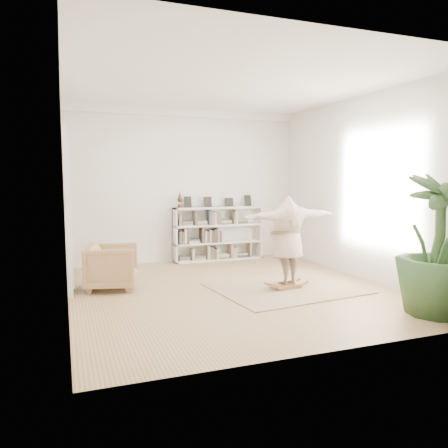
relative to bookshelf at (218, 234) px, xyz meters
name	(u,v)px	position (x,y,z in m)	size (l,w,h in m)	color
floor	(231,290)	(-0.74, -2.82, -0.64)	(6.00, 6.00, 0.00)	#9A6F4F
room_shell	(186,113)	(-0.74, 0.12, 2.87)	(6.00, 6.00, 6.00)	silver
doors	(67,211)	(-3.45, -1.52, 0.76)	(0.09, 1.78, 2.92)	white
bookshelf	(218,234)	(0.00, 0.00, 0.00)	(2.20, 0.35, 1.64)	silver
armchair	(112,267)	(-2.73, -1.98, -0.23)	(0.86, 0.88, 0.80)	#A88058
rug	(286,288)	(0.22, -3.07, -0.63)	(2.50, 2.00, 0.02)	tan
rocker_board	(286,285)	(0.22, -3.07, -0.56)	(0.57, 0.38, 0.11)	brown
person	(287,238)	(0.22, -3.07, 0.29)	(1.95, 0.53, 1.59)	#C1A491
houseplant	(438,245)	(1.56, -5.15, 0.40)	(1.16, 1.16, 2.06)	#2E4E27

